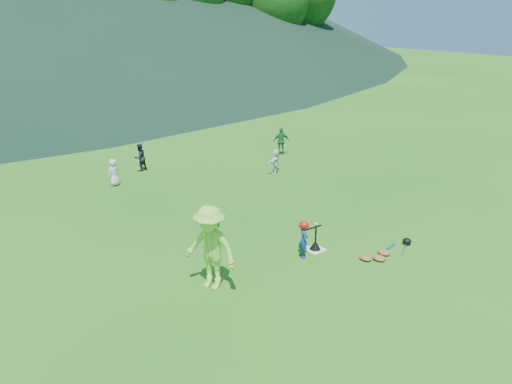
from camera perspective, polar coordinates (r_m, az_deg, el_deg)
ground at (r=13.33m, az=6.76°, el=-6.56°), size 120.00×120.00×0.00m
home_plate at (r=13.32m, az=6.76°, el=-6.52°), size 0.45×0.45×0.02m
baseball at (r=13.01m, az=6.89°, el=-3.66°), size 0.08×0.08×0.08m
batter_child at (r=12.72m, az=5.44°, el=-5.45°), size 0.37×0.42×0.96m
adult_coach at (r=11.16m, az=-5.23°, el=-6.39°), size 1.17×1.47×1.98m
fielder_a at (r=18.46m, az=-15.95°, el=2.17°), size 0.54×0.41×0.98m
fielder_b at (r=19.91m, az=-13.13°, el=3.88°), size 0.62×0.54×1.08m
fielder_c at (r=21.61m, az=2.90°, el=5.82°), size 0.75×0.56×1.19m
fielder_d at (r=19.17m, az=2.24°, el=3.56°), size 0.91×0.62×0.94m
batting_tee at (r=13.27m, az=6.78°, el=-6.06°), size 0.30×0.30×0.68m
batter_gear at (r=12.58m, az=5.57°, el=-3.83°), size 0.73×0.26×0.32m
equipment_pile at (r=13.37m, az=14.47°, el=-6.69°), size 1.80×0.69×0.19m
outfield_fence at (r=37.63m, az=-25.43°, el=10.30°), size 70.07×0.08×1.33m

